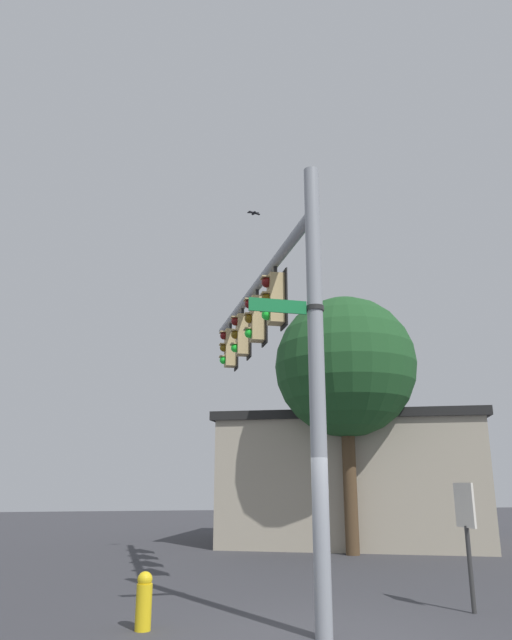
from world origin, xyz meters
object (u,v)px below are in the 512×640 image
(traffic_light_arm_end, at_px, (230,348))
(historical_marker, at_px, (466,526))
(traffic_light_nearest_pole, at_px, (275,299))
(traffic_light_mid_inner, at_px, (256,319))
(street_name_sign, at_px, (297,307))
(traffic_light_mid_outer, at_px, (242,335))
(bird_flying, at_px, (254,213))
(fire_hydrant, at_px, (144,600))

(traffic_light_arm_end, distance_m, historical_marker, 8.07)
(traffic_light_nearest_pole, xyz_separation_m, traffic_light_mid_inner, (1.56, 0.06, 0.00))
(traffic_light_arm_end, bearing_deg, historical_marker, -150.81)
(traffic_light_nearest_pole, distance_m, street_name_sign, 2.52)
(traffic_light_mid_outer, distance_m, traffic_light_arm_end, 1.56)
(traffic_light_mid_outer, distance_m, bird_flying, 4.01)
(fire_hydrant, bearing_deg, traffic_light_nearest_pole, -60.91)
(historical_marker, bearing_deg, traffic_light_arm_end, 29.19)
(fire_hydrant, xyz_separation_m, historical_marker, (0.08, -5.52, 0.99))
(historical_marker, bearing_deg, street_name_sign, 108.26)
(traffic_light_nearest_pole, xyz_separation_m, traffic_light_mid_outer, (3.11, 0.13, 0.00))
(fire_hydrant, bearing_deg, traffic_light_mid_outer, -27.04)
(traffic_light_arm_end, height_order, street_name_sign, traffic_light_arm_end)
(traffic_light_nearest_pole, height_order, bird_flying, bird_flying)
(traffic_light_nearest_pole, height_order, traffic_light_arm_end, same)
(street_name_sign, bearing_deg, traffic_light_mid_inner, -1.89)
(bird_flying, relative_size, historical_marker, 0.19)
(fire_hydrant, bearing_deg, traffic_light_mid_inner, -38.91)
(traffic_light_arm_end, relative_size, street_name_sign, 1.04)
(street_name_sign, bearing_deg, historical_marker, -71.74)
(traffic_light_mid_inner, relative_size, traffic_light_mid_outer, 1.00)
(street_name_sign, bearing_deg, bird_flying, -4.97)
(street_name_sign, distance_m, historical_marker, 4.92)
(traffic_light_mid_inner, height_order, street_name_sign, traffic_light_mid_inner)
(traffic_light_mid_inner, xyz_separation_m, fire_hydrant, (-2.89, 2.33, -5.36))
(bird_flying, bearing_deg, traffic_light_mid_outer, 151.21)
(traffic_light_mid_inner, relative_size, street_name_sign, 1.04)
(traffic_light_mid_outer, relative_size, street_name_sign, 1.04)
(traffic_light_nearest_pole, relative_size, historical_marker, 0.62)
(traffic_light_arm_end, bearing_deg, traffic_light_mid_inner, -177.68)
(traffic_light_nearest_pole, height_order, traffic_light_mid_outer, same)
(traffic_light_mid_outer, relative_size, traffic_light_arm_end, 1.00)
(traffic_light_mid_inner, height_order, traffic_light_mid_outer, same)
(traffic_light_nearest_pole, distance_m, bird_flying, 5.58)
(traffic_light_nearest_pole, relative_size, traffic_light_mid_outer, 1.00)
(historical_marker, bearing_deg, traffic_light_mid_outer, 36.63)
(traffic_light_arm_end, relative_size, bird_flying, 3.33)
(street_name_sign, bearing_deg, fire_hydrant, 65.36)
(street_name_sign, relative_size, fire_hydrant, 1.53)
(traffic_light_mid_inner, distance_m, historical_marker, 6.09)
(street_name_sign, height_order, bird_flying, bird_flying)
(traffic_light_mid_outer, xyz_separation_m, bird_flying, (0.89, -0.49, 3.88))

